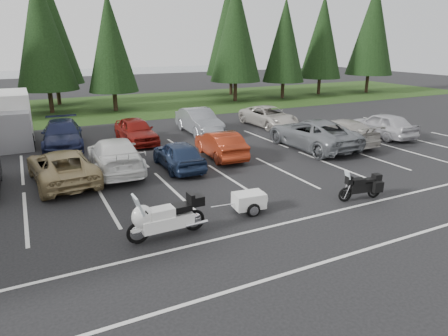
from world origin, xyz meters
TOP-DOWN VIEW (x-y plane):
  - ground at (0.00, 0.00)m, footprint 120.00×120.00m
  - grass_strip at (0.00, 24.00)m, footprint 80.00×16.00m
  - lake_water at (4.00, 55.00)m, footprint 70.00×50.00m
  - box_truck at (-8.00, 12.50)m, footprint 2.40×5.60m
  - stall_markings at (0.00, 2.00)m, footprint 32.00×16.00m
  - conifer_4 at (-5.00, 22.90)m, footprint 4.80×4.80m
  - conifer_5 at (0.00, 21.60)m, footprint 4.14×4.14m
  - conifer_6 at (12.00, 22.10)m, footprint 4.93×4.93m
  - conifer_7 at (17.50, 21.80)m, footprint 4.27×4.27m
  - conifer_8 at (23.00, 22.60)m, footprint 4.53×4.53m
  - conifer_9 at (29.00, 21.30)m, footprint 5.19×5.19m
  - conifer_back_b at (-4.00, 27.50)m, footprint 4.97×4.97m
  - conifer_back_c at (14.00, 26.80)m, footprint 5.50×5.50m
  - car_near_2 at (-6.04, 4.11)m, footprint 2.73×5.23m
  - car_near_3 at (-3.69, 4.68)m, footprint 2.52×5.44m
  - car_near_4 at (-0.97, 3.71)m, footprint 1.67×4.00m
  - car_near_5 at (1.65, 4.55)m, footprint 1.78×4.27m
  - car_near_6 at (7.07, 3.92)m, footprint 2.76×5.90m
  - car_near_7 at (9.12, 3.96)m, footprint 2.11×5.02m
  - car_near_8 at (12.73, 4.13)m, footprint 1.89×4.53m
  - car_far_1 at (-5.39, 10.31)m, footprint 2.59×5.34m
  - car_far_2 at (-1.43, 9.51)m, footprint 1.93×4.39m
  - car_far_3 at (2.92, 10.23)m, footprint 1.77×4.82m
  - car_far_4 at (8.18, 10.09)m, footprint 2.54×5.06m
  - touring_motorcycle at (-3.73, -2.64)m, footprint 2.80×0.93m
  - cargo_trailer at (-0.55, -2.14)m, footprint 1.63×1.02m
  - adventure_motorcycle at (3.77, -3.06)m, footprint 2.12×1.03m

SIDE VIEW (x-z plane):
  - ground at x=0.00m, z-range 0.00..0.00m
  - lake_water at x=4.00m, z-range -0.01..0.01m
  - stall_markings at x=0.00m, z-range 0.00..0.01m
  - grass_strip at x=0.00m, z-range 0.00..0.01m
  - cargo_trailer at x=-0.55m, z-range 0.00..0.72m
  - adventure_motorcycle at x=3.77m, z-range 0.00..1.24m
  - car_near_4 at x=-0.97m, z-range 0.00..1.35m
  - car_near_5 at x=1.65m, z-range 0.00..1.37m
  - car_far_4 at x=8.18m, z-range 0.00..1.37m
  - car_near_2 at x=-6.04m, z-range 0.00..1.41m
  - car_near_7 at x=9.12m, z-range 0.00..1.45m
  - car_far_2 at x=-1.43m, z-range 0.00..1.47m
  - car_far_1 at x=-5.39m, z-range 0.00..1.50m
  - car_near_8 at x=12.73m, z-range 0.00..1.53m
  - car_near_3 at x=-3.69m, z-range 0.00..1.54m
  - touring_motorcycle at x=-3.73m, z-range 0.00..1.54m
  - car_far_3 at x=2.92m, z-range 0.00..1.58m
  - car_near_6 at x=7.07m, z-range 0.00..1.63m
  - box_truck at x=-8.00m, z-range 0.00..2.90m
  - conifer_5 at x=0.00m, z-range 0.81..10.45m
  - conifer_7 at x=17.50m, z-range 0.84..10.78m
  - conifer_8 at x=23.00m, z-range 0.89..11.45m
  - conifer_4 at x=-5.00m, z-range 0.95..12.12m
  - conifer_6 at x=12.00m, z-range 0.97..12.45m
  - conifer_back_b at x=-4.00m, z-range 0.98..12.56m
  - conifer_9 at x=29.00m, z-range 1.02..13.12m
  - conifer_back_c at x=14.00m, z-range 1.09..13.90m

